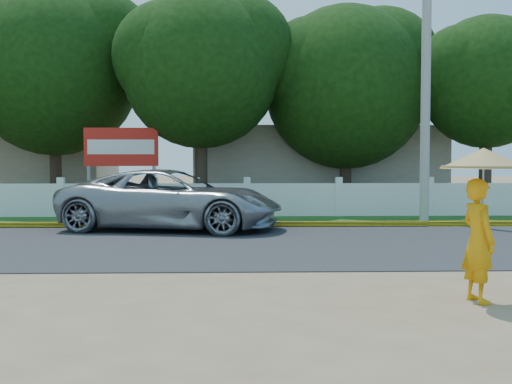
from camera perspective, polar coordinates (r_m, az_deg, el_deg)
ground at (r=9.80m, az=0.38°, el=-8.23°), size 120.00×120.00×0.00m
road at (r=14.24m, az=-0.32°, el=-4.66°), size 60.00×7.00×0.02m
grass_verge at (r=19.45m, az=-0.73°, el=-2.59°), size 60.00×3.50×0.03m
curb at (r=17.76m, az=-0.62°, el=-2.91°), size 40.00×0.18×0.16m
fence at (r=20.85m, az=-0.81°, el=-0.74°), size 40.00×0.10×1.10m
building_near at (r=27.81m, az=5.14°, el=2.35°), size 10.00×6.00×3.20m
building_far at (r=30.19m, az=-20.44°, el=1.85°), size 8.00×5.00×2.80m
utility_pole at (r=19.94m, az=14.87°, el=10.06°), size 0.28×0.28×8.79m
vehicle at (r=17.16m, az=-7.49°, el=-0.69°), size 6.27×3.84×1.62m
monk_with_parasol at (r=8.96m, az=19.35°, el=-0.84°), size 1.13×1.13×2.05m
billboard at (r=22.25m, az=-11.89°, el=3.53°), size 2.50×0.13×2.95m
tree_row at (r=23.83m, az=-8.10°, el=9.86°), size 27.17×7.79×8.40m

